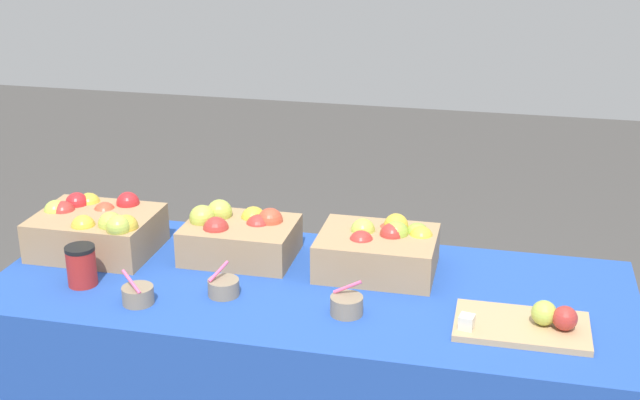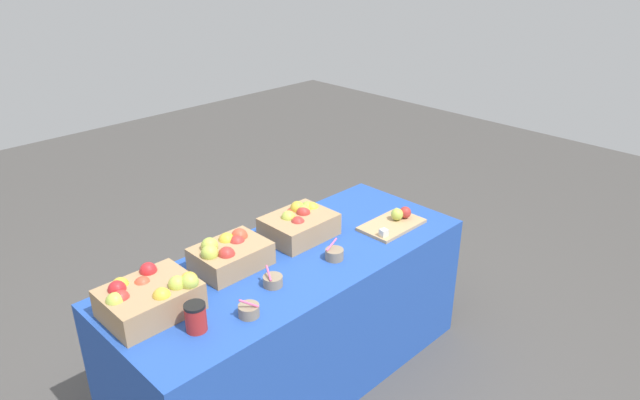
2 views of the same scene
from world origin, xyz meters
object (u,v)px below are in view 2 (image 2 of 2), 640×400
apple_crate_right (299,223)px  cutting_board_front (394,222)px  sample_bowl_far (273,281)px  apple_crate_left (150,297)px  sample_bowl_near (249,310)px  apple_crate_middle (230,254)px  sample_bowl_mid (334,254)px  coffee_cup (196,317)px

apple_crate_right → cutting_board_front: apple_crate_right is taller
cutting_board_front → sample_bowl_far: bearing=179.0°
apple_crate_left → apple_crate_right: apple_crate_left is taller
apple_crate_right → sample_bowl_near: size_ratio=3.57×
apple_crate_middle → apple_crate_right: apple_crate_middle is taller
apple_crate_middle → sample_bowl_mid: size_ratio=3.55×
cutting_board_front → sample_bowl_far: (-0.87, 0.02, 0.00)m
cutting_board_front → coffee_cup: size_ratio=2.90×
sample_bowl_near → coffee_cup: (-0.21, 0.07, 0.04)m
cutting_board_front → sample_bowl_near: size_ratio=3.57×
apple_crate_right → sample_bowl_mid: size_ratio=3.67×
sample_bowl_far → coffee_cup: (-0.43, -0.03, 0.04)m
sample_bowl_mid → sample_bowl_far: 0.37m
cutting_board_front → sample_bowl_far: size_ratio=3.89×
sample_bowl_near → sample_bowl_far: size_ratio=1.09×
apple_crate_right → sample_bowl_far: (-0.42, -0.27, -0.05)m
apple_crate_middle → coffee_cup: 0.49m
apple_crate_left → sample_bowl_far: (0.50, -0.21, -0.05)m
coffee_cup → sample_bowl_mid: bearing=-0.3°
apple_crate_right → sample_bowl_near: bearing=-149.8°
sample_bowl_mid → cutting_board_front: bearing=2.0°
sample_bowl_near → sample_bowl_mid: 0.60m
sample_bowl_near → coffee_cup: bearing=160.6°
sample_bowl_far → sample_bowl_near: bearing=-154.9°
apple_crate_middle → coffee_cup: bearing=-142.6°
sample_bowl_near → sample_bowl_mid: size_ratio=1.03×
apple_crate_right → apple_crate_left: bearing=-176.2°
cutting_board_front → sample_bowl_near: (-1.09, -0.09, 0.00)m
sample_bowl_mid → apple_crate_middle: bearing=143.3°
apple_crate_right → coffee_cup: (-0.85, -0.30, -0.01)m
coffee_cup → sample_bowl_near: bearing=-19.4°
cutting_board_front → sample_bowl_near: 1.09m
apple_crate_right → sample_bowl_far: apple_crate_right is taller
apple_crate_left → coffee_cup: bearing=-73.7°
apple_crate_left → coffee_cup: 0.25m
apple_crate_middle → sample_bowl_far: (0.04, -0.27, -0.05)m
sample_bowl_near → sample_bowl_far: (0.22, 0.10, -0.00)m
cutting_board_front → coffee_cup: 1.30m
sample_bowl_near → sample_bowl_mid: sample_bowl_near is taller
apple_crate_middle → coffee_cup: size_ratio=2.80×
apple_crate_left → sample_bowl_near: (0.28, -0.31, -0.05)m
apple_crate_middle → cutting_board_front: size_ratio=0.96×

